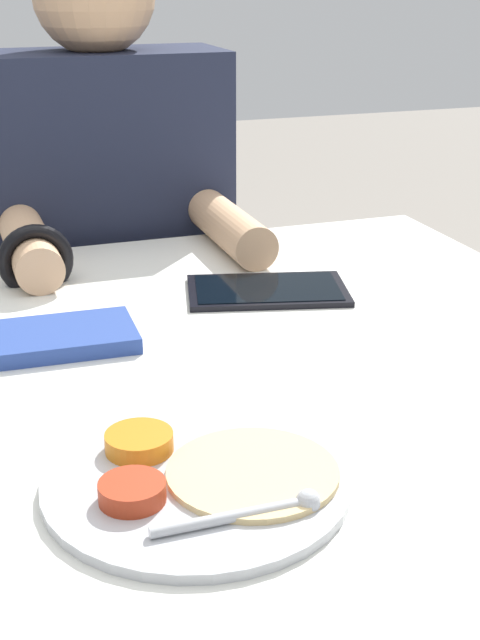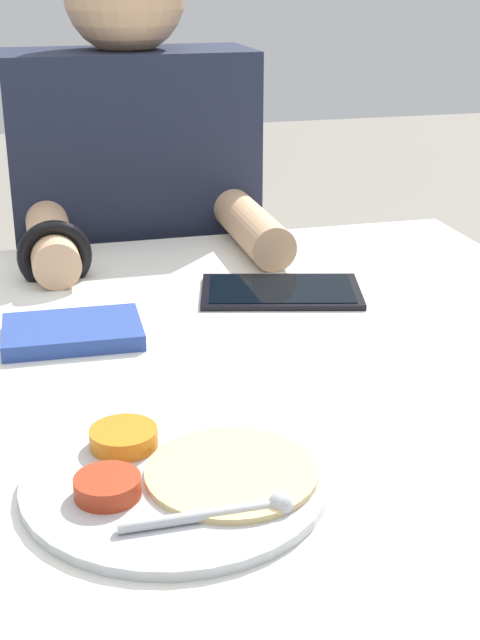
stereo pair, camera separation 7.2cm
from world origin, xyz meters
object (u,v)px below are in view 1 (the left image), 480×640
(thali_tray, at_px, (198,479))
(tablet_device, at_px, (267,290))
(person_diner, at_px, (112,305))
(red_notebook, at_px, (65,338))

(thali_tray, distance_m, tablet_device, 0.51)
(tablet_device, xyz_separation_m, person_diner, (-0.14, 0.44, -0.16))
(tablet_device, distance_m, person_diner, 0.49)
(red_notebook, relative_size, person_diner, 0.14)
(thali_tray, xyz_separation_m, person_diner, (0.09, 0.90, -0.17))
(thali_tray, bearing_deg, person_diner, 83.95)
(red_notebook, bearing_deg, person_diner, 73.60)
(red_notebook, height_order, tablet_device, red_notebook)
(thali_tray, height_order, tablet_device, thali_tray)
(person_diner, bearing_deg, tablet_device, -72.17)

